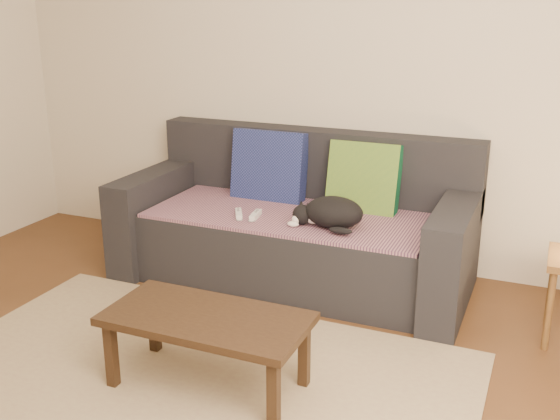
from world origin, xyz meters
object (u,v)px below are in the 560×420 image
(cat, at_px, (331,213))
(wii_remote_b, at_px, (256,215))
(wii_remote_a, at_px, (239,214))
(coffee_table, at_px, (207,324))
(sofa, at_px, (296,229))

(cat, xyz_separation_m, wii_remote_b, (-0.46, -0.01, -0.07))
(cat, xyz_separation_m, wii_remote_a, (-0.56, -0.03, -0.07))
(coffee_table, bearing_deg, cat, 79.53)
(sofa, distance_m, wii_remote_a, 0.40)
(wii_remote_a, height_order, coffee_table, wii_remote_a)
(cat, distance_m, wii_remote_a, 0.56)
(sofa, bearing_deg, coffee_table, -85.63)
(sofa, distance_m, cat, 0.43)
(sofa, height_order, coffee_table, sofa)
(cat, bearing_deg, sofa, 166.67)
(sofa, height_order, wii_remote_b, sofa)
(wii_remote_a, bearing_deg, coffee_table, 170.42)
(wii_remote_b, bearing_deg, sofa, -41.94)
(wii_remote_a, bearing_deg, cat, -115.30)
(sofa, bearing_deg, wii_remote_a, -134.56)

